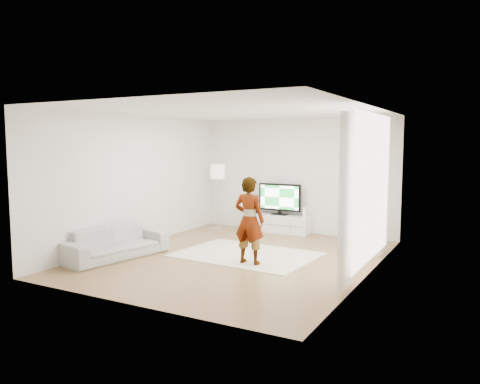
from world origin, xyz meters
The scene contains 17 objects.
floor centered at (0.00, 0.00, 0.00)m, with size 6.00×6.00×0.00m, color olive.
ceiling centered at (0.00, 0.00, 2.80)m, with size 6.00×6.00×0.00m, color white.
wall_left centered at (-2.50, 0.00, 1.40)m, with size 0.02×6.00×2.80m, color silver.
wall_right centered at (2.50, 0.00, 1.40)m, with size 0.02×6.00×2.80m, color silver.
wall_back centered at (0.00, 3.00, 1.40)m, with size 5.00×0.02×2.80m, color silver.
wall_front centered at (0.00, -3.00, 1.40)m, with size 5.00×0.02×2.80m, color silver.
window centered at (2.48, 0.30, 1.45)m, with size 0.01×2.60×2.50m, color white.
curtain_near centered at (2.40, -1.00, 1.35)m, with size 0.04×0.70×2.60m, color white.
curtain_far centered at (2.40, 1.60, 1.35)m, with size 0.04×0.70×2.60m, color white.
media_console centered at (-0.34, 2.76, 0.22)m, with size 1.55×0.44×0.43m.
television centered at (-0.34, 2.79, 0.85)m, with size 1.11×0.22×0.77m.
game_console centered at (0.34, 2.76, 0.55)m, with size 0.07×0.18×0.24m.
potted_plant centered at (-1.00, 2.77, 0.61)m, with size 0.20×0.20×0.35m, color #3F7238.
rug centered at (0.04, 0.29, 0.01)m, with size 2.64×1.90×0.01m, color silver.
player centered at (0.42, -0.30, 0.81)m, with size 0.58×0.38×1.59m, color #334772.
sofa centered at (-2.05, -1.13, 0.30)m, with size 2.06×0.81×0.60m, color #A9A9A4.
floor_lamp centered at (-1.94, 2.46, 1.41)m, with size 0.37×0.37×1.66m.
Camera 1 is at (4.29, -7.73, 2.20)m, focal length 35.00 mm.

